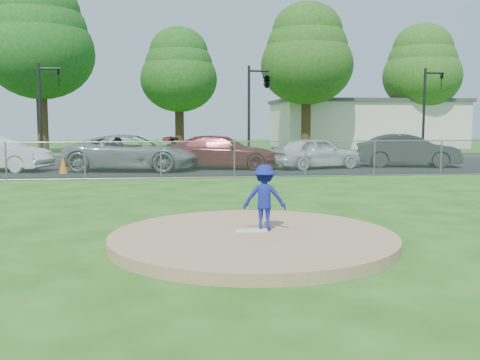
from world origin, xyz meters
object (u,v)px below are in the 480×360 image
object	(u,v)px
parked_car_pearl	(316,153)
traffic_signal_left	(44,103)
tree_right	(307,53)
traffic_signal_center	(265,83)
parked_car_charcoal	(408,150)
pitcher	(264,198)
traffic_signal_right	(428,105)
traffic_cone	(63,165)
tree_center	(179,70)
tree_left	(39,39)
parked_car_darkred	(222,152)
parked_car_gray	(132,153)
tree_far_right	(422,67)
commercial_building	(364,123)

from	to	relation	value
parked_car_pearl	traffic_signal_left	bearing A→B (deg)	49.55
tree_right	parked_car_pearl	world-z (taller)	tree_right
tree_right	traffic_signal_center	bearing A→B (deg)	-116.71
parked_car_charcoal	tree_right	bearing A→B (deg)	17.78
pitcher	parked_car_pearl	size ratio (longest dim) A/B	0.28
traffic_signal_right	traffic_cone	xyz separation A→B (m)	(-20.61, -7.31, -2.97)
tree_center	tree_left	bearing A→B (deg)	-163.30
parked_car_darkred	parked_car_gray	bearing A→B (deg)	111.35
tree_left	tree_right	bearing A→B (deg)	2.86
tree_left	parked_car_pearl	size ratio (longest dim) A/B	2.77
parked_car_gray	parked_car_darkred	distance (m)	4.36
pitcher	traffic_cone	xyz separation A→B (m)	(-6.64, 14.41, -0.45)
traffic_signal_left	traffic_signal_right	bearing A→B (deg)	0.00
tree_left	traffic_cone	size ratio (longest dim) A/B	16.40
tree_center	tree_far_right	bearing A→B (deg)	2.73
pitcher	tree_center	bearing A→B (deg)	-75.29
traffic_signal_center	traffic_signal_right	size ratio (longest dim) A/B	1.00
commercial_building	pitcher	size ratio (longest dim) A/B	12.83
parked_car_pearl	tree_right	bearing A→B (deg)	-29.39
tree_left	pitcher	bearing A→B (deg)	-69.86
traffic_signal_center	tree_right	bearing A→B (deg)	63.29
traffic_cone	parked_car_darkred	world-z (taller)	parked_car_darkred
tree_right	traffic_signal_center	xyz separation A→B (m)	(-5.03, -10.00, -3.04)
parked_car_pearl	parked_car_charcoal	distance (m)	4.98
traffic_signal_center	pitcher	bearing A→B (deg)	-99.68
tree_center	traffic_signal_right	size ratio (longest dim) A/B	1.76
parked_car_gray	traffic_signal_right	bearing A→B (deg)	-60.36
tree_far_right	parked_car_charcoal	size ratio (longest dim) A/B	2.13
parked_car_gray	parked_car_darkred	size ratio (longest dim) A/B	1.10
commercial_building	tree_center	size ratio (longest dim) A/B	1.67
traffic_signal_left	traffic_signal_right	distance (m)	23.00
traffic_signal_left	parked_car_pearl	distance (m)	15.74
tree_center	tree_far_right	size ratio (longest dim) A/B	0.92
tree_far_right	parked_car_darkred	bearing A→B (deg)	-135.70
tree_right	parked_car_gray	xyz separation A→B (m)	(-12.43, -16.26, -6.79)
tree_left	traffic_cone	bearing A→B (deg)	-74.16
tree_right	tree_far_right	xyz separation A→B (m)	(11.00, 3.00, -0.59)
traffic_signal_left	parked_car_gray	xyz separation A→B (m)	(5.34, -6.26, -2.51)
traffic_signal_left	parked_car_gray	world-z (taller)	traffic_signal_left
parked_car_pearl	pitcher	bearing A→B (deg)	144.30
tree_left	tree_right	world-z (taller)	tree_left
tree_left	parked_car_darkred	distance (m)	20.28
traffic_signal_left	traffic_signal_center	xyz separation A→B (m)	(12.73, -0.00, 1.25)
commercial_building	tree_far_right	size ratio (longest dim) A/B	1.53
parked_car_gray	parked_car_charcoal	world-z (taller)	parked_car_gray
traffic_signal_center	commercial_building	bearing A→B (deg)	53.06
commercial_building	tree_right	xyz separation A→B (m)	(-7.00, -6.00, 5.49)
pitcher	parked_car_darkred	bearing A→B (deg)	-79.67
tree_far_right	traffic_signal_center	distance (m)	20.78
tree_right	parked_car_charcoal	world-z (taller)	tree_right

